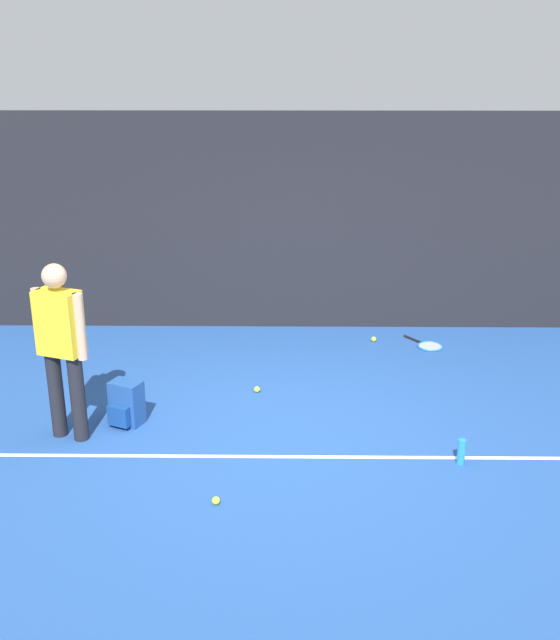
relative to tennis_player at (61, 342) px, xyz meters
The scene contains 10 objects.
ground_plane 2.21m from the tennis_player, ahead, with size 12.00×12.00×0.00m, color #234C93.
back_fence 3.72m from the tennis_player, 57.58° to the left, with size 10.00×0.10×2.79m, color black.
court_line 2.23m from the tennis_player, 10.20° to the right, with size 9.00×0.05×0.00m, color white.
tennis_player is the anchor object (origin of this frame).
tennis_racket 4.59m from the tennis_player, 31.75° to the left, with size 0.51×0.60×0.03m.
backpack 0.94m from the tennis_player, 29.39° to the left, with size 0.36×0.36×0.44m.
tennis_ball_near_player 4.14m from the tennis_player, 38.70° to the left, with size 0.07×0.07×0.07m, color #CCE033.
tennis_ball_by_fence 2.21m from the tennis_player, 30.15° to the left, with size 0.07×0.07×0.07m, color #CCE033.
tennis_ball_mid_court 2.08m from the tennis_player, 36.80° to the right, with size 0.07×0.07×0.07m, color #CCE033.
water_bottle 3.72m from the tennis_player, ahead, with size 0.07×0.07×0.24m, color #268CD8.
Camera 1 is at (0.08, -6.31, 3.39)m, focal length 41.25 mm.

